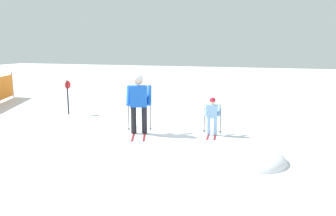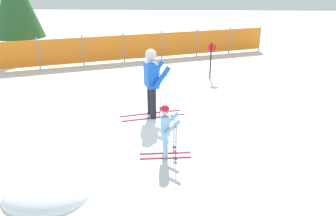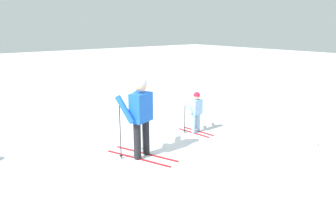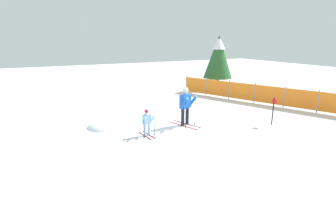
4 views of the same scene
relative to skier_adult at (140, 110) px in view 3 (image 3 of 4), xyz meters
name	(u,v)px [view 3 (image 3 of 4)]	position (x,y,z in m)	size (l,w,h in m)	color
ground_plane	(132,161)	(-0.08, 0.27, -1.00)	(60.00, 60.00, 0.00)	white
skier_adult	(140,110)	(0.00, 0.00, 0.00)	(1.61, 0.90, 1.68)	maroon
skier_child	(196,109)	(0.45, -1.98, -0.39)	(1.01, 0.52, 1.06)	maroon
snow_mound	(288,140)	(-1.37, -3.31, -1.00)	(1.39, 1.18, 0.56)	white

